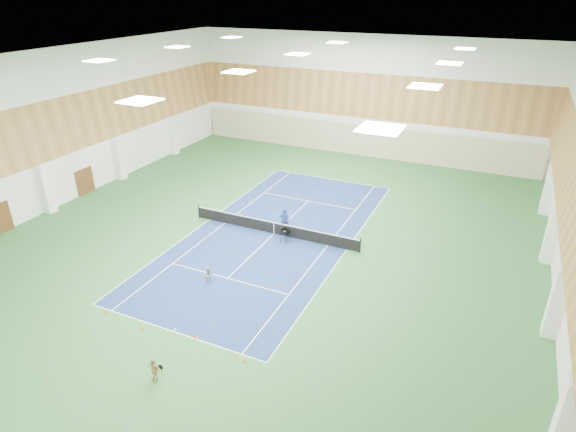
% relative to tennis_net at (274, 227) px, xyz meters
% --- Properties ---
extents(ground, '(40.00, 40.00, 0.00)m').
position_rel_tennis_net_xyz_m(ground, '(0.00, 0.00, -0.55)').
color(ground, '#29612E').
rests_on(ground, ground).
extents(room_shell, '(36.00, 40.00, 12.00)m').
position_rel_tennis_net_xyz_m(room_shell, '(0.00, 0.00, 5.45)').
color(room_shell, white).
rests_on(room_shell, ground).
extents(wood_cladding, '(36.00, 40.00, 8.00)m').
position_rel_tennis_net_xyz_m(wood_cladding, '(0.00, 0.00, 7.45)').
color(wood_cladding, '#B27842').
rests_on(wood_cladding, room_shell).
extents(ceiling_light_grid, '(21.40, 25.40, 0.06)m').
position_rel_tennis_net_xyz_m(ceiling_light_grid, '(0.00, 0.00, 11.37)').
color(ceiling_light_grid, white).
rests_on(ceiling_light_grid, room_shell).
extents(court_surface, '(10.97, 23.77, 0.01)m').
position_rel_tennis_net_xyz_m(court_surface, '(0.00, 0.00, -0.55)').
color(court_surface, navy).
rests_on(court_surface, ground).
extents(tennis_balls_scatter, '(10.57, 22.77, 0.07)m').
position_rel_tennis_net_xyz_m(tennis_balls_scatter, '(0.00, 0.00, -0.50)').
color(tennis_balls_scatter, '#BDDF26').
rests_on(tennis_balls_scatter, ground).
extents(tennis_net, '(12.80, 0.10, 1.10)m').
position_rel_tennis_net_xyz_m(tennis_net, '(0.00, 0.00, 0.00)').
color(tennis_net, black).
rests_on(tennis_net, ground).
extents(back_curtain, '(35.40, 0.16, 3.20)m').
position_rel_tennis_net_xyz_m(back_curtain, '(0.00, 19.75, 1.05)').
color(back_curtain, '#C6B793').
rests_on(back_curtain, ground).
extents(door_left_a, '(0.08, 1.80, 2.20)m').
position_rel_tennis_net_xyz_m(door_left_a, '(-17.92, -8.00, 0.55)').
color(door_left_a, '#593319').
rests_on(door_left_a, ground).
extents(door_left_b, '(0.08, 1.80, 2.20)m').
position_rel_tennis_net_xyz_m(door_left_b, '(-17.92, 0.00, 0.55)').
color(door_left_b, '#593319').
rests_on(door_left_b, ground).
extents(coach, '(0.78, 0.62, 1.88)m').
position_rel_tennis_net_xyz_m(coach, '(0.55, 0.60, 0.39)').
color(coach, navy).
rests_on(coach, ground).
extents(child_court, '(0.62, 0.61, 1.00)m').
position_rel_tennis_net_xyz_m(child_court, '(-0.76, -7.22, -0.05)').
color(child_court, gray).
rests_on(child_court, ground).
extents(child_apron, '(0.71, 0.33, 1.19)m').
position_rel_tennis_net_xyz_m(child_apron, '(1.36, -14.96, 0.04)').
color(child_apron, tan).
rests_on(child_apron, ground).
extents(ball_cart, '(0.66, 0.66, 0.98)m').
position_rel_tennis_net_xyz_m(ball_cart, '(1.25, -0.75, -0.06)').
color(ball_cart, black).
rests_on(ball_cart, ground).
extents(cone_svc_a, '(0.20, 0.20, 0.22)m').
position_rel_tennis_net_xyz_m(cone_svc_a, '(-3.76, -6.15, -0.44)').
color(cone_svc_a, '#DB4B0B').
rests_on(cone_svc_a, ground).
extents(cone_svc_b, '(0.22, 0.22, 0.24)m').
position_rel_tennis_net_xyz_m(cone_svc_b, '(-1.33, -6.83, -0.43)').
color(cone_svc_b, orange).
rests_on(cone_svc_b, ground).
extents(cone_svc_c, '(0.19, 0.19, 0.21)m').
position_rel_tennis_net_xyz_m(cone_svc_c, '(1.50, -6.69, -0.44)').
color(cone_svc_c, '#F8550D').
rests_on(cone_svc_c, ground).
extents(cone_svc_d, '(0.17, 0.17, 0.19)m').
position_rel_tennis_net_xyz_m(cone_svc_d, '(3.44, -5.84, -0.45)').
color(cone_svc_d, '#FF610D').
rests_on(cone_svc_d, ground).
extents(cone_base_a, '(0.18, 0.18, 0.20)m').
position_rel_tennis_net_xyz_m(cone_base_a, '(-4.25, -12.13, -0.45)').
color(cone_base_a, '#F4490C').
rests_on(cone_base_a, ground).
extents(cone_base_b, '(0.18, 0.18, 0.20)m').
position_rel_tennis_net_xyz_m(cone_base_b, '(-1.51, -12.40, -0.45)').
color(cone_base_b, '#DB450B').
rests_on(cone_base_b, ground).
extents(cone_base_c, '(0.23, 0.23, 0.25)m').
position_rel_tennis_net_xyz_m(cone_base_c, '(1.37, -11.79, -0.42)').
color(cone_base_c, '#FF4F0D').
rests_on(cone_base_c, ground).
extents(cone_base_d, '(0.17, 0.17, 0.19)m').
position_rel_tennis_net_xyz_m(cone_base_d, '(4.52, -12.32, -0.45)').
color(cone_base_d, '#E5600C').
rests_on(cone_base_d, ground).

